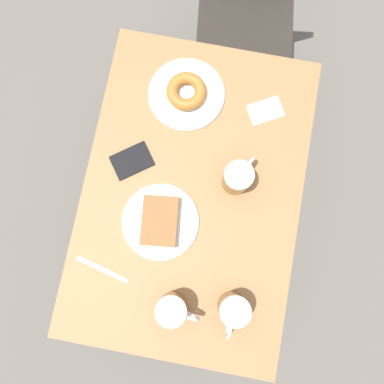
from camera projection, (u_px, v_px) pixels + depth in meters
ground_plane at (192, 213)px, 1.90m from camera, size 8.00×8.00×0.00m
table at (192, 196)px, 1.27m from camera, size 0.70×1.04×0.71m
plate_with_cake at (160, 221)px, 1.17m from camera, size 0.24×0.24×0.05m
plate_with_donut at (186, 93)px, 1.24m from camera, size 0.25×0.25×0.05m
beer_mug_left at (233, 310)px, 1.09m from camera, size 0.09×0.13×0.12m
beer_mug_center at (173, 309)px, 1.09m from camera, size 0.13×0.09×0.12m
beer_mug_right at (238, 178)px, 1.15m from camera, size 0.09×0.12×0.12m
napkin_folded at (265, 111)px, 1.24m from camera, size 0.13×0.12×0.00m
fork at (103, 269)px, 1.17m from camera, size 0.17×0.05×0.00m
passport_near_edge at (132, 161)px, 1.22m from camera, size 0.15×0.15×0.01m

